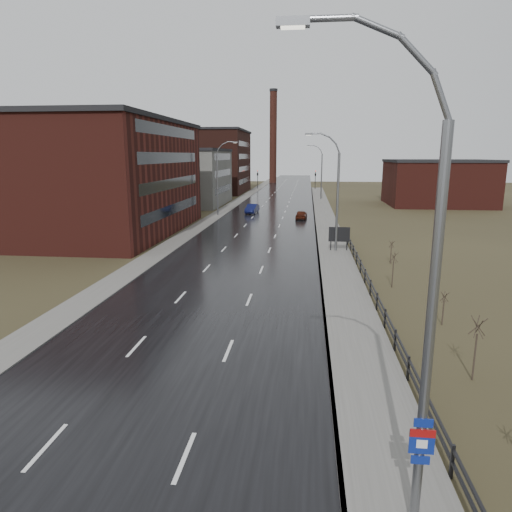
% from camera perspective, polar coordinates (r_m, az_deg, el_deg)
% --- Properties ---
extents(road, '(14.00, 300.00, 0.06)m').
position_cam_1_polar(road, '(69.11, 1.43, 4.79)').
color(road, black).
rests_on(road, ground).
extents(sidewalk_right, '(3.20, 180.00, 0.18)m').
position_cam_1_polar(sidewalk_right, '(44.28, 9.73, 0.32)').
color(sidewalk_right, '#595651').
rests_on(sidewalk_right, ground).
extents(curb_right, '(0.16, 180.00, 0.18)m').
position_cam_1_polar(curb_right, '(44.22, 7.76, 0.37)').
color(curb_right, slate).
rests_on(curb_right, ground).
extents(sidewalk_left, '(2.40, 260.00, 0.12)m').
position_cam_1_polar(sidewalk_left, '(70.29, -5.27, 4.89)').
color(sidewalk_left, '#595651').
rests_on(sidewalk_left, ground).
extents(warehouse_near, '(22.44, 28.56, 13.50)m').
position_cam_1_polar(warehouse_near, '(59.70, -20.68, 9.28)').
color(warehouse_near, '#471914').
rests_on(warehouse_near, ground).
extents(warehouse_mid, '(16.32, 20.40, 10.50)m').
position_cam_1_polar(warehouse_mid, '(89.58, -9.22, 9.76)').
color(warehouse_mid, slate).
rests_on(warehouse_mid, ground).
extents(warehouse_far, '(26.52, 24.48, 15.50)m').
position_cam_1_polar(warehouse_far, '(119.79, -7.73, 11.65)').
color(warehouse_far, '#331611').
rests_on(warehouse_far, ground).
extents(building_right, '(18.36, 16.32, 8.50)m').
position_cam_1_polar(building_right, '(93.61, 21.74, 8.54)').
color(building_right, '#471914').
rests_on(building_right, ground).
extents(smokestack, '(2.70, 2.70, 30.70)m').
position_cam_1_polar(smokestack, '(158.81, 2.16, 14.72)').
color(smokestack, '#331611').
rests_on(smokestack, ground).
extents(streetlight_main, '(3.91, 0.29, 12.11)m').
position_cam_1_polar(streetlight_main, '(11.03, 19.58, -5.26)').
color(streetlight_main, slate).
rests_on(streetlight_main, ground).
extents(streetlight_right_mid, '(3.36, 0.28, 11.35)m').
position_cam_1_polar(streetlight_right_mid, '(44.44, 9.80, 7.86)').
color(streetlight_right_mid, slate).
rests_on(streetlight_right_mid, ground).
extents(streetlight_left, '(3.36, 0.28, 11.35)m').
position_cam_1_polar(streetlight_left, '(71.63, -4.64, 9.69)').
color(streetlight_left, slate).
rests_on(streetlight_left, ground).
extents(streetlight_right_far, '(3.36, 0.28, 11.35)m').
position_cam_1_polar(streetlight_right_far, '(98.33, 8.03, 10.36)').
color(streetlight_right_far, slate).
rests_on(streetlight_right_far, ground).
extents(guardrail, '(0.10, 53.05, 1.10)m').
position_cam_1_polar(guardrail, '(28.24, 15.08, -5.63)').
color(guardrail, black).
rests_on(guardrail, ground).
extents(shrub_c, '(0.66, 0.69, 2.80)m').
position_cam_1_polar(shrub_c, '(21.38, 25.76, -10.20)').
color(shrub_c, '#382D23').
rests_on(shrub_c, ground).
extents(shrub_d, '(0.46, 0.48, 1.92)m').
position_cam_1_polar(shrub_d, '(27.52, 22.38, -5.97)').
color(shrub_d, '#382D23').
rests_on(shrub_d, ground).
extents(shrub_e, '(0.61, 0.65, 2.60)m').
position_cam_1_polar(shrub_e, '(33.90, 16.76, -1.53)').
color(shrub_e, '#382D23').
rests_on(shrub_e, ground).
extents(shrub_f, '(0.48, 0.51, 2.02)m').
position_cam_1_polar(shrub_f, '(41.46, 16.53, 0.54)').
color(shrub_f, '#382D23').
rests_on(shrub_f, ground).
extents(billboard, '(2.04, 0.17, 2.48)m').
position_cam_1_polar(billboard, '(45.11, 10.36, 2.58)').
color(billboard, black).
rests_on(billboard, ground).
extents(traffic_light_left, '(0.58, 2.73, 5.30)m').
position_cam_1_polar(traffic_light_left, '(129.07, 0.21, 10.41)').
color(traffic_light_left, black).
rests_on(traffic_light_left, ground).
extents(traffic_light_right, '(0.58, 2.73, 5.30)m').
position_cam_1_polar(traffic_light_right, '(128.34, 7.44, 10.29)').
color(traffic_light_right, black).
rests_on(traffic_light_right, ground).
extents(car_near, '(1.98, 4.62, 1.48)m').
position_cam_1_polar(car_near, '(74.53, -0.49, 5.90)').
color(car_near, '#0B0F3A').
rests_on(car_near, ground).
extents(car_far, '(1.80, 3.93, 1.31)m').
position_cam_1_polar(car_far, '(67.87, 5.69, 5.12)').
color(car_far, '#41150A').
rests_on(car_far, ground).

